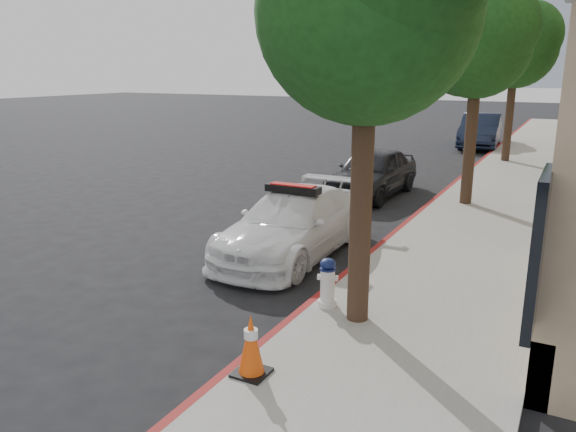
{
  "coord_description": "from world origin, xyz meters",
  "views": [
    {
      "loc": [
        5.42,
        -8.94,
        3.56
      ],
      "look_at": [
        0.89,
        -0.26,
        1.0
      ],
      "focal_mm": 35.0,
      "sensor_mm": 36.0,
      "label": 1
    }
  ],
  "objects_px": {
    "police_car": "(293,223)",
    "parked_car_mid": "(372,172)",
    "fire_hydrant": "(328,283)",
    "parked_car_far": "(481,131)",
    "traffic_cone": "(251,345)"
  },
  "relations": [
    {
      "from": "police_car",
      "to": "parked_car_mid",
      "type": "height_order",
      "value": "police_car"
    },
    {
      "from": "parked_car_mid",
      "to": "fire_hydrant",
      "type": "height_order",
      "value": "parked_car_mid"
    },
    {
      "from": "parked_car_far",
      "to": "police_car",
      "type": "bearing_deg",
      "value": -96.34
    },
    {
      "from": "police_car",
      "to": "parked_car_mid",
      "type": "bearing_deg",
      "value": 94.16
    },
    {
      "from": "police_car",
      "to": "parked_car_far",
      "type": "bearing_deg",
      "value": 88.15
    },
    {
      "from": "police_car",
      "to": "parked_car_far",
      "type": "xyz_separation_m",
      "value": [
        0.6,
        18.14,
        0.14
      ]
    },
    {
      "from": "police_car",
      "to": "parked_car_mid",
      "type": "relative_size",
      "value": 1.08
    },
    {
      "from": "parked_car_mid",
      "to": "parked_car_far",
      "type": "bearing_deg",
      "value": 87.92
    },
    {
      "from": "parked_car_mid",
      "to": "fire_hydrant",
      "type": "distance_m",
      "value": 8.43
    },
    {
      "from": "police_car",
      "to": "parked_car_mid",
      "type": "xyz_separation_m",
      "value": [
        -0.42,
        5.85,
        0.05
      ]
    },
    {
      "from": "parked_car_mid",
      "to": "traffic_cone",
      "type": "bearing_deg",
      "value": -75.46
    },
    {
      "from": "parked_car_mid",
      "to": "police_car",
      "type": "bearing_deg",
      "value": -83.21
    },
    {
      "from": "parked_car_mid",
      "to": "fire_hydrant",
      "type": "xyz_separation_m",
      "value": [
        2.17,
        -8.15,
        -0.18
      ]
    },
    {
      "from": "parked_car_mid",
      "to": "parked_car_far",
      "type": "relative_size",
      "value": 0.86
    },
    {
      "from": "police_car",
      "to": "traffic_cone",
      "type": "bearing_deg",
      "value": -68.6
    }
  ]
}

